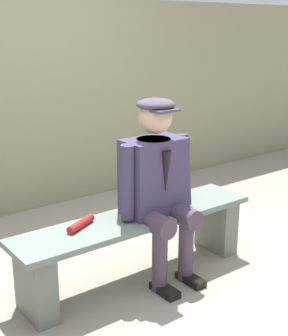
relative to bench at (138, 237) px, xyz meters
The scene contains 5 objects.
ground_plane 0.33m from the bench, ahead, with size 30.00×30.00×0.00m, color gray.
bench is the anchor object (origin of this frame).
seated_man 0.45m from the bench, 160.46° to the left, with size 0.61×0.55×1.33m.
rolled_magazine 0.48m from the bench, ahead, with size 0.05×0.05×0.26m, color #B21E1E.
stadium_wall 2.03m from the bench, 90.00° to the right, with size 12.00×0.24×2.09m, color gray.
Camera 1 is at (1.90, 2.58, 1.80)m, focal length 51.15 mm.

